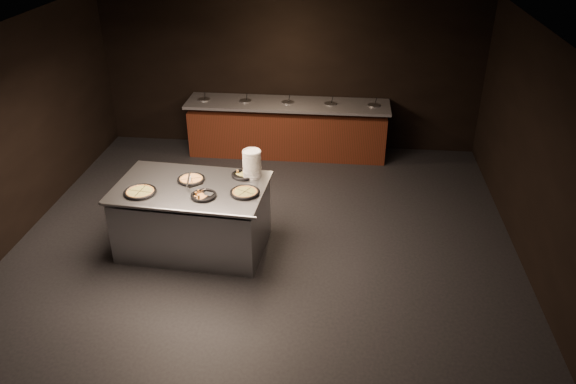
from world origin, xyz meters
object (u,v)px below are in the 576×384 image
serving_counter (193,218)px  plate_stack (252,164)px  pan_cheese_whole (191,179)px  pan_veggie_whole (140,192)px

serving_counter → plate_stack: plate_stack is taller
pan_cheese_whole → serving_counter: bearing=-80.2°
serving_counter → pan_veggie_whole: 0.83m
plate_stack → pan_veggie_whole: bearing=-155.6°
serving_counter → pan_veggie_whole: pan_veggie_whole is taller
serving_counter → pan_cheese_whole: 0.54m
pan_veggie_whole → pan_cheese_whole: size_ratio=1.12×
serving_counter → plate_stack: bearing=28.7°
serving_counter → pan_cheese_whole: size_ratio=5.53×
serving_counter → pan_veggie_whole: (-0.59, -0.26, 0.52)m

